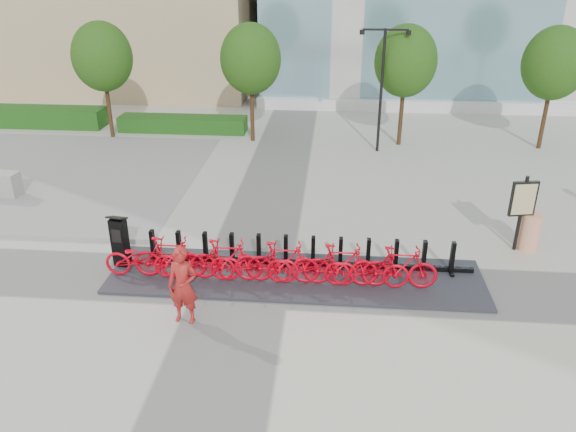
# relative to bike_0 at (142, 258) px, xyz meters

# --- Properties ---
(ground) EXTENTS (120.00, 120.00, 0.00)m
(ground) POSITION_rel_bike_0_xyz_m (2.60, 0.05, -0.59)
(ground) COLOR #B7B5A3
(gravel_patch) EXTENTS (14.00, 14.00, 0.00)m
(gravel_patch) POSITION_rel_bike_0_xyz_m (-7.40, 7.05, -0.58)
(gravel_patch) COLOR slate
(gravel_patch) RESTS_ON ground
(hedge_a) EXTENTS (10.00, 1.40, 0.90)m
(hedge_a) POSITION_rel_bike_0_xyz_m (-11.40, 13.55, -0.14)
(hedge_a) COLOR #133B0E
(hedge_a) RESTS_ON ground
(hedge_b) EXTENTS (6.00, 1.20, 0.70)m
(hedge_b) POSITION_rel_bike_0_xyz_m (-2.40, 13.25, -0.24)
(hedge_b) COLOR #133B0E
(hedge_b) RESTS_ON ground
(tree_0) EXTENTS (2.60, 2.60, 5.10)m
(tree_0) POSITION_rel_bike_0_xyz_m (-5.40, 12.05, 3.00)
(tree_0) COLOR #51371D
(tree_0) RESTS_ON ground
(tree_1) EXTENTS (2.60, 2.60, 5.10)m
(tree_1) POSITION_rel_bike_0_xyz_m (1.10, 12.05, 3.00)
(tree_1) COLOR #51371D
(tree_1) RESTS_ON ground
(tree_2) EXTENTS (2.60, 2.60, 5.10)m
(tree_2) POSITION_rel_bike_0_xyz_m (7.60, 12.05, 3.00)
(tree_2) COLOR #51371D
(tree_2) RESTS_ON ground
(tree_3) EXTENTS (2.60, 2.60, 5.10)m
(tree_3) POSITION_rel_bike_0_xyz_m (13.60, 12.05, 3.00)
(tree_3) COLOR #51371D
(tree_3) RESTS_ON ground
(streetlamp) EXTENTS (2.00, 0.20, 5.00)m
(streetlamp) POSITION_rel_bike_0_xyz_m (6.60, 11.05, 2.55)
(streetlamp) COLOR black
(streetlamp) RESTS_ON ground
(dock_pad) EXTENTS (9.60, 2.40, 0.08)m
(dock_pad) POSITION_rel_bike_0_xyz_m (3.90, 0.35, -0.55)
(dock_pad) COLOR #2A2B32
(dock_pad) RESTS_ON ground
(dock_rail_posts) EXTENTS (8.02, 0.50, 0.85)m
(dock_rail_posts) POSITION_rel_bike_0_xyz_m (3.96, 0.82, -0.08)
(dock_rail_posts) COLOR black
(dock_rail_posts) RESTS_ON dock_pad
(bike_0) EXTENTS (1.92, 0.67, 1.01)m
(bike_0) POSITION_rel_bike_0_xyz_m (0.00, 0.00, 0.00)
(bike_0) COLOR red
(bike_0) RESTS_ON dock_pad
(bike_1) EXTENTS (1.87, 0.53, 1.12)m
(bike_1) POSITION_rel_bike_0_xyz_m (0.72, 0.00, 0.06)
(bike_1) COLOR red
(bike_1) RESTS_ON dock_pad
(bike_2) EXTENTS (1.92, 0.67, 1.01)m
(bike_2) POSITION_rel_bike_0_xyz_m (1.44, 0.00, 0.00)
(bike_2) COLOR red
(bike_2) RESTS_ON dock_pad
(bike_3) EXTENTS (1.87, 0.53, 1.12)m
(bike_3) POSITION_rel_bike_0_xyz_m (2.16, 0.00, 0.06)
(bike_3) COLOR red
(bike_3) RESTS_ON dock_pad
(bike_4) EXTENTS (1.92, 0.67, 1.01)m
(bike_4) POSITION_rel_bike_0_xyz_m (2.88, 0.00, 0.00)
(bike_4) COLOR red
(bike_4) RESTS_ON dock_pad
(bike_5) EXTENTS (1.87, 0.53, 1.12)m
(bike_5) POSITION_rel_bike_0_xyz_m (3.60, 0.00, 0.06)
(bike_5) COLOR red
(bike_5) RESTS_ON dock_pad
(bike_6) EXTENTS (1.92, 0.67, 1.01)m
(bike_6) POSITION_rel_bike_0_xyz_m (4.32, 0.00, 0.00)
(bike_6) COLOR red
(bike_6) RESTS_ON dock_pad
(bike_7) EXTENTS (1.87, 0.53, 1.12)m
(bike_7) POSITION_rel_bike_0_xyz_m (5.04, 0.00, 0.06)
(bike_7) COLOR red
(bike_7) RESTS_ON dock_pad
(bike_8) EXTENTS (1.92, 0.67, 1.01)m
(bike_8) POSITION_rel_bike_0_xyz_m (5.76, 0.00, 0.00)
(bike_8) COLOR red
(bike_8) RESTS_ON dock_pad
(bike_9) EXTENTS (1.87, 0.53, 1.12)m
(bike_9) POSITION_rel_bike_0_xyz_m (6.48, 0.00, 0.06)
(bike_9) COLOR red
(bike_9) RESTS_ON dock_pad
(kiosk) EXTENTS (0.50, 0.44, 1.45)m
(kiosk) POSITION_rel_bike_0_xyz_m (-0.74, 0.53, 0.19)
(kiosk) COLOR black
(kiosk) RESTS_ON dock_pad
(worker_red) EXTENTS (0.71, 0.49, 1.86)m
(worker_red) POSITION_rel_bike_0_xyz_m (1.54, -1.71, 0.34)
(worker_red) COLOR maroon
(worker_red) RESTS_ON ground
(construction_barrel) EXTENTS (0.66, 0.66, 1.07)m
(construction_barrel) POSITION_rel_bike_0_xyz_m (10.33, 2.51, -0.05)
(construction_barrel) COLOR orange
(construction_barrel) RESTS_ON ground
(map_sign) EXTENTS (0.73, 0.25, 2.22)m
(map_sign) POSITION_rel_bike_0_xyz_m (9.97, 2.44, 0.88)
(map_sign) COLOR black
(map_sign) RESTS_ON ground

